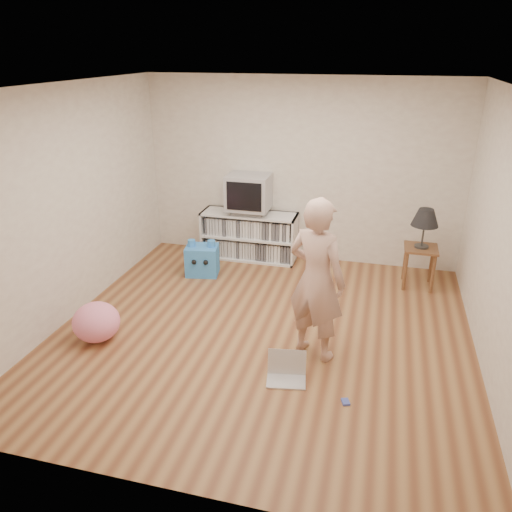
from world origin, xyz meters
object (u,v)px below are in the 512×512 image
at_px(media_unit, 250,235).
at_px(laptop, 287,371).
at_px(dvd_deck, 249,211).
at_px(crt_tv, 249,192).
at_px(plush_pink, 96,322).
at_px(plush_blue, 202,260).
at_px(side_table, 420,257).
at_px(person, 316,280).
at_px(table_lamp, 425,218).

height_order(media_unit, laptop, media_unit).
relative_size(dvd_deck, crt_tv, 0.75).
distance_m(media_unit, plush_pink, 2.81).
height_order(dvd_deck, laptop, dvd_deck).
xyz_separation_m(crt_tv, plush_blue, (-0.48, -0.73, -0.81)).
distance_m(crt_tv, side_table, 2.51).
bearing_deg(plush_pink, media_unit, 69.46).
xyz_separation_m(media_unit, side_table, (2.40, -0.39, 0.07)).
bearing_deg(side_table, media_unit, 170.88).
relative_size(media_unit, plush_blue, 2.79).
relative_size(media_unit, plush_pink, 2.80).
distance_m(side_table, laptop, 2.74).
bearing_deg(crt_tv, media_unit, 90.00).
height_order(crt_tv, person, person).
distance_m(side_table, table_lamp, 0.53).
relative_size(table_lamp, person, 0.31).
distance_m(dvd_deck, plush_blue, 1.02).
height_order(dvd_deck, plush_pink, dvd_deck).
xyz_separation_m(media_unit, plush_pink, (-0.99, -2.63, -0.14)).
bearing_deg(dvd_deck, table_lamp, -8.75).
bearing_deg(crt_tv, laptop, -67.82).
xyz_separation_m(plush_blue, plush_pink, (-0.51, -1.88, -0.00)).
height_order(table_lamp, plush_blue, table_lamp).
bearing_deg(table_lamp, laptop, -118.03).
distance_m(side_table, plush_pink, 4.07).
distance_m(side_table, plush_blue, 2.91).
bearing_deg(person, media_unit, -37.57).
height_order(dvd_deck, person, person).
distance_m(media_unit, table_lamp, 2.51).
height_order(media_unit, table_lamp, table_lamp).
xyz_separation_m(media_unit, plush_blue, (-0.48, -0.75, -0.14)).
relative_size(dvd_deck, table_lamp, 0.87).
bearing_deg(plush_blue, crt_tv, 46.44).
distance_m(dvd_deck, table_lamp, 2.44).
bearing_deg(person, dvd_deck, -37.41).
bearing_deg(laptop, person, 59.87).
bearing_deg(media_unit, crt_tv, -90.00).
xyz_separation_m(table_lamp, person, (-1.09, -1.92, -0.10)).
bearing_deg(side_table, crt_tv, 171.33).
distance_m(media_unit, plush_blue, 0.90).
bearing_deg(table_lamp, person, -119.72).
distance_m(table_lamp, plush_blue, 2.99).
bearing_deg(crt_tv, plush_blue, -123.12).
bearing_deg(side_table, dvd_deck, 171.25).
height_order(crt_tv, side_table, crt_tv).
bearing_deg(side_table, plush_pink, -146.50).
relative_size(crt_tv, side_table, 1.09).
bearing_deg(table_lamp, media_unit, 170.88).
height_order(laptop, plush_pink, plush_pink).
xyz_separation_m(side_table, person, (-1.09, -1.92, 0.42)).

